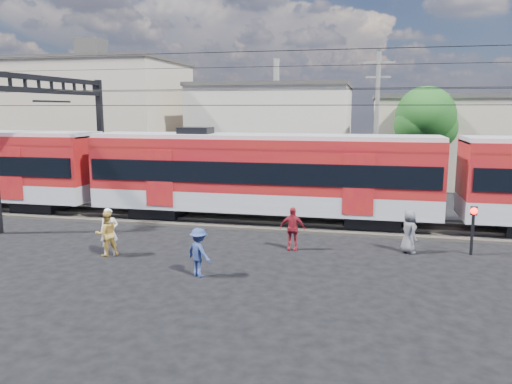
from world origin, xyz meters
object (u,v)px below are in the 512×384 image
Objects in this scene: commuter_train at (266,173)px; crossing_signal at (473,221)px; pedestrian_a at (109,232)px; pedestrian_c at (199,252)px.

commuter_train is 9.22m from crossing_signal.
commuter_train is 8.00m from pedestrian_a.
pedestrian_a is (-4.60, -6.37, -1.53)m from commuter_train.
commuter_train reaches higher than pedestrian_a.
commuter_train is 8.12m from pedestrian_c.
pedestrian_a is at bearing -125.85° from commuter_train.
pedestrian_c is at bearing -46.57° from pedestrian_a.
pedestrian_a is at bearing -167.53° from crossing_signal.
commuter_train is 27.50× the size of crossing_signal.
pedestrian_c is at bearing -153.79° from crossing_signal.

